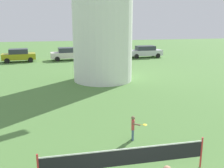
# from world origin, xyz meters

# --- Properties ---
(tennis_net) EXTENTS (5.39, 0.06, 1.10)m
(tennis_net) POSITION_xyz_m (-0.22, 2.42, 0.69)
(tennis_net) COLOR red
(tennis_net) RESTS_ON ground_plane
(player_far) EXTENTS (0.64, 0.59, 1.05)m
(player_far) POSITION_xyz_m (0.80, 4.88, 0.60)
(player_far) COLOR slate
(player_far) RESTS_ON ground_plane
(parked_car_mustard) EXTENTS (4.03, 2.20, 1.56)m
(parked_car_mustard) POSITION_xyz_m (-6.70, 28.04, 0.81)
(parked_car_mustard) COLOR #999919
(parked_car_mustard) RESTS_ON ground_plane
(parked_car_cream) EXTENTS (4.59, 2.19, 1.56)m
(parked_car_cream) POSITION_xyz_m (-0.73, 28.29, 0.81)
(parked_car_cream) COLOR silver
(parked_car_cream) RESTS_ON ground_plane
(parked_car_black) EXTENTS (4.46, 1.92, 1.56)m
(parked_car_black) POSITION_xyz_m (4.42, 27.76, 0.81)
(parked_car_black) COLOR #1E232D
(parked_car_black) RESTS_ON ground_plane
(parked_car_silver) EXTENTS (4.48, 1.95, 1.56)m
(parked_car_silver) POSITION_xyz_m (9.56, 28.48, 0.81)
(parked_car_silver) COLOR silver
(parked_car_silver) RESTS_ON ground_plane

